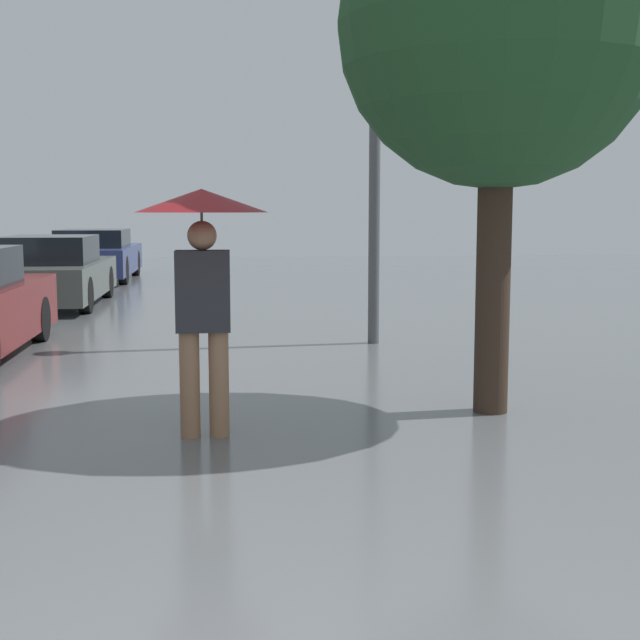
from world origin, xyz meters
TOP-DOWN VIEW (x-y plane):
  - pedestrian at (-0.30, 4.41)m, footprint 0.97×0.97m
  - parked_car_third at (-3.16, 13.88)m, footprint 1.69×4.30m
  - parked_car_farthest at (-3.24, 19.61)m, footprint 1.80×4.45m
  - tree at (2.05, 4.98)m, footprint 2.59×2.59m
  - street_lamp at (1.72, 8.90)m, footprint 0.37×0.37m

SIDE VIEW (x-z plane):
  - parked_car_third at x=-3.16m, z-range -0.04..1.19m
  - parked_car_farthest at x=-3.24m, z-range -0.03..1.19m
  - pedestrian at x=-0.30m, z-range 0.50..2.33m
  - tree at x=2.05m, z-range 0.90..5.33m
  - street_lamp at x=1.72m, z-range 0.74..5.85m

